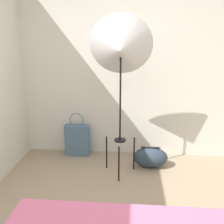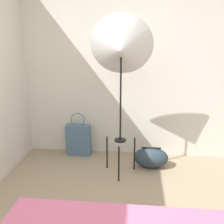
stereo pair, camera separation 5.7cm
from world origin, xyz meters
name	(u,v)px [view 1 (the left image)]	position (x,y,z in m)	size (l,w,h in m)	color
wall_back	(112,68)	(0.00, 2.24, 1.30)	(8.00, 0.05, 2.60)	silver
photo_umbrella	(121,49)	(0.16, 1.58, 1.60)	(0.76, 0.44, 2.00)	black
tote_bag	(77,140)	(-0.51, 2.07, 0.25)	(0.36, 0.13, 0.66)	slate
duffel_bag	(150,157)	(0.57, 1.78, 0.14)	(0.47, 0.28, 0.29)	#2D3D4C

